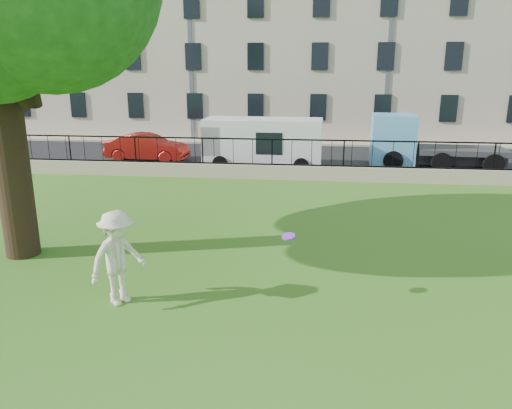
# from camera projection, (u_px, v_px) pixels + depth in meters

# --- Properties ---
(ground) EXTENTS (120.00, 120.00, 0.00)m
(ground) POSITION_uv_depth(u_px,v_px,m) (220.00, 311.00, 9.93)
(ground) COLOR #386718
(ground) RESTS_ON ground
(retaining_wall) EXTENTS (50.00, 0.40, 0.60)m
(retaining_wall) POSITION_uv_depth(u_px,v_px,m) (272.00, 172.00, 21.32)
(retaining_wall) COLOR tan
(retaining_wall) RESTS_ON ground
(iron_railing) EXTENTS (50.00, 0.05, 1.13)m
(iron_railing) POSITION_uv_depth(u_px,v_px,m) (272.00, 152.00, 21.09)
(iron_railing) COLOR black
(iron_railing) RESTS_ON retaining_wall
(street) EXTENTS (60.00, 9.00, 0.01)m
(street) POSITION_uv_depth(u_px,v_px,m) (280.00, 159.00, 25.90)
(street) COLOR black
(street) RESTS_ON ground
(sidewalk) EXTENTS (60.00, 1.40, 0.12)m
(sidewalk) POSITION_uv_depth(u_px,v_px,m) (285.00, 143.00, 30.86)
(sidewalk) COLOR tan
(sidewalk) RESTS_ON ground
(building_row) EXTENTS (56.40, 10.40, 13.80)m
(building_row) POSITION_uv_depth(u_px,v_px,m) (292.00, 32.00, 34.42)
(building_row) COLOR #BEB097
(building_row) RESTS_ON ground
(man) EXTENTS (1.31, 1.46, 1.97)m
(man) POSITION_uv_depth(u_px,v_px,m) (118.00, 258.00, 10.02)
(man) COLOR beige
(man) RESTS_ON ground
(frisbee) EXTENTS (0.30, 0.29, 0.12)m
(frisbee) POSITION_uv_depth(u_px,v_px,m) (289.00, 236.00, 10.03)
(frisbee) COLOR #8C27DF
(red_sedan) EXTENTS (4.24, 1.73, 1.37)m
(red_sedan) POSITION_uv_depth(u_px,v_px,m) (147.00, 147.00, 25.21)
(red_sedan) COLOR #A61B14
(red_sedan) RESTS_ON street
(white_van) EXTENTS (5.52, 2.27, 2.30)m
(white_van) POSITION_uv_depth(u_px,v_px,m) (263.00, 143.00, 23.46)
(white_van) COLOR silver
(white_van) RESTS_ON street
(blue_truck) EXTENTS (5.98, 2.43, 2.46)m
(blue_truck) POSITION_uv_depth(u_px,v_px,m) (435.00, 142.00, 23.44)
(blue_truck) COLOR #60A9E1
(blue_truck) RESTS_ON street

